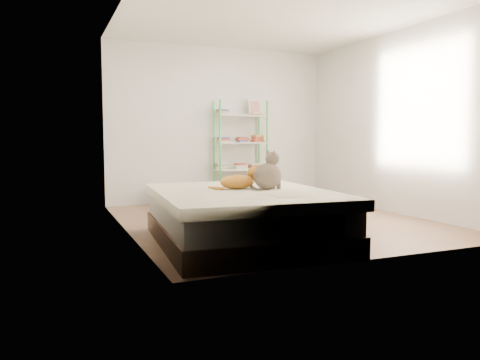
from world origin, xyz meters
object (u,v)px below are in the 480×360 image
orange_cat (238,180)px  white_bin (165,195)px  shelf_unit (241,155)px  bed (242,217)px  cardboard_box (233,199)px  grey_cat (268,170)px

orange_cat → white_bin: (-0.12, 2.74, -0.46)m
orange_cat → shelf_unit: size_ratio=0.27×
bed → orange_cat: 0.40m
white_bin → cardboard_box: bearing=-52.1°
grey_cat → bed: bearing=70.5°
bed → cardboard_box: bearing=75.3°
bed → cardboard_box: bed is taller
bed → shelf_unit: 3.21m
orange_cat → cardboard_box: bearing=61.8°
bed → grey_cat: (0.28, -0.01, 0.47)m
bed → grey_cat: bearing=3.0°
grey_cat → cardboard_box: size_ratio=0.63×
bed → shelf_unit: (1.20, 2.93, 0.53)m
shelf_unit → white_bin: (-1.31, -0.03, -0.62)m
grey_cat → shelf_unit: 3.08m
cardboard_box → grey_cat: bearing=-85.4°
grey_cat → white_bin: size_ratio=1.11×
orange_cat → cardboard_box: (0.65, 1.76, -0.45)m
bed → grey_cat: 0.55m
bed → white_bin: 2.90m
grey_cat → shelf_unit: (0.92, 2.94, 0.06)m
orange_cat → shelf_unit: shelf_unit is taller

